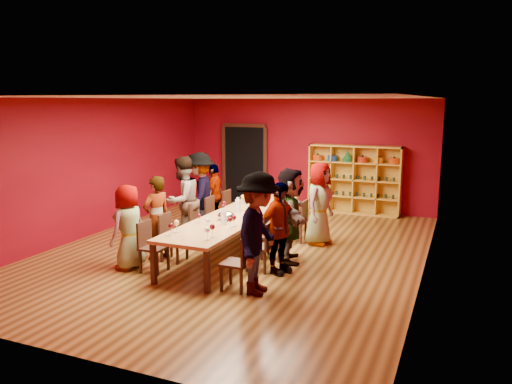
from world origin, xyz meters
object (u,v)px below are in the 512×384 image
(person_right_1, at_px, (279,228))
(tasting_table, at_px, (237,217))
(chair_person_left_4, at_px, (231,207))
(chair_person_right_3, at_px, (299,219))
(person_right_3, at_px, (319,204))
(chair_person_right_0, at_px, (240,260))
(shelving_unit, at_px, (354,176))
(person_left_4, at_px, (214,195))
(chair_person_left_3, at_px, (214,215))
(chair_person_left_1, at_px, (170,235))
(chair_person_right_1, at_px, (264,244))
(chair_person_left_0, at_px, (150,244))
(person_right_0, at_px, (259,234))
(wine_bottle, at_px, (281,192))
(person_left_2, at_px, (183,200))
(spittoon_bowl, at_px, (226,216))
(chair_person_left_2, at_px, (199,222))
(chair_person_right_2, at_px, (278,234))
(person_left_0, at_px, (128,227))
(person_left_3, at_px, (200,194))
(person_left_1, at_px, (157,218))
(person_right_2, at_px, (290,215))

(person_right_1, bearing_deg, tasting_table, 74.81)
(chair_person_left_4, xyz_separation_m, person_right_1, (2.10, -2.49, 0.30))
(chair_person_right_3, distance_m, person_right_3, 0.56)
(chair_person_right_0, bearing_deg, chair_person_left_4, 117.72)
(shelving_unit, height_order, person_left_4, shelving_unit)
(chair_person_left_3, bearing_deg, chair_person_left_4, 90.00)
(chair_person_left_1, bearing_deg, person_right_3, 43.66)
(chair_person_right_1, bearing_deg, chair_person_left_0, -156.90)
(chair_person_left_1, relative_size, person_right_1, 0.56)
(chair_person_left_4, relative_size, person_right_0, 0.47)
(chair_person_right_3, relative_size, person_right_3, 0.52)
(chair_person_right_3, relative_size, wine_bottle, 2.79)
(person_left_2, xyz_separation_m, chair_person_right_0, (2.20, -1.94, -0.42))
(chair_person_left_1, height_order, spittoon_bowl, spittoon_bowl)
(person_right_0, height_order, spittoon_bowl, person_right_0)
(chair_person_left_2, xyz_separation_m, person_left_2, (-0.38, 0.00, 0.42))
(person_right_3, relative_size, wine_bottle, 5.35)
(shelving_unit, relative_size, wine_bottle, 7.52)
(chair_person_right_1, distance_m, chair_person_right_2, 0.70)
(shelving_unit, distance_m, person_left_0, 6.57)
(tasting_table, bearing_deg, person_right_1, -36.36)
(chair_person_right_2, xyz_separation_m, spittoon_bowl, (-0.92, -0.31, 0.33))
(shelving_unit, xyz_separation_m, spittoon_bowl, (-1.40, -4.80, -0.16))
(person_left_4, xyz_separation_m, wine_bottle, (1.53, 0.36, 0.12))
(person_left_0, height_order, chair_person_left_2, person_left_0)
(person_left_3, xyz_separation_m, chair_person_right_0, (2.17, -2.62, -0.43))
(person_left_2, relative_size, person_left_4, 1.22)
(person_left_3, xyz_separation_m, chair_person_left_4, (0.35, 0.85, -0.43))
(tasting_table, height_order, person_right_3, person_right_3)
(shelving_unit, bearing_deg, person_left_1, -115.96)
(chair_person_left_1, height_order, person_right_0, person_right_0)
(chair_person_left_0, bearing_deg, shelving_unit, 68.87)
(chair_person_right_3, xyz_separation_m, spittoon_bowl, (-0.92, -1.63, 0.33))
(person_left_4, distance_m, person_right_3, 2.72)
(chair_person_right_1, relative_size, chair_person_right_2, 1.00)
(chair_person_left_2, distance_m, wine_bottle, 2.21)
(person_left_1, distance_m, chair_person_right_2, 2.28)
(person_left_3, xyz_separation_m, person_right_3, (2.59, 0.37, -0.07))
(person_right_0, distance_m, person_right_1, 0.99)
(tasting_table, height_order, chair_person_left_4, chair_person_left_4)
(chair_person_left_0, distance_m, chair_person_right_3, 3.33)
(chair_person_left_2, distance_m, chair_person_right_1, 2.06)
(chair_person_left_1, bearing_deg, person_left_4, 99.37)
(person_left_1, distance_m, chair_person_right_1, 2.13)
(person_left_1, distance_m, person_right_0, 2.56)
(shelving_unit, relative_size, person_right_0, 1.26)
(chair_person_left_3, height_order, wine_bottle, wine_bottle)
(person_left_0, xyz_separation_m, person_left_2, (0.06, 1.74, 0.16))
(chair_person_left_4, xyz_separation_m, spittoon_bowl, (0.90, -2.10, 0.33))
(person_right_2, bearing_deg, person_right_0, 162.15)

